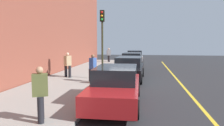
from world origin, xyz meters
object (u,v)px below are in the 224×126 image
parked_car_silver (135,57)px  pedestrian_olive_coat (40,92)px  parked_car_black (129,68)px  pedestrian_blue_coat (93,67)px  pedestrian_tan_coat (68,64)px  rolling_suitcase (93,78)px  traffic_light_pole (102,33)px  pedestrian_grey_coat (109,55)px  parked_car_red (116,86)px  parked_car_charcoal (132,61)px

parked_car_silver → pedestrian_olive_coat: size_ratio=2.69×
parked_car_black → pedestrian_blue_coat: bearing=-46.6°
pedestrian_tan_coat → rolling_suitcase: bearing=51.4°
pedestrian_blue_coat → traffic_light_pole: (-1.07, 0.36, 2.05)m
parked_car_black → rolling_suitcase: bearing=-39.4°
parked_car_black → rolling_suitcase: (2.27, -1.87, -0.30)m
traffic_light_pole → pedestrian_grey_coat: bearing=-172.4°
parked_car_silver → pedestrian_olive_coat: 19.49m
parked_car_black → traffic_light_pole: (0.81, -1.63, 2.31)m
parked_car_silver → pedestrian_tan_coat: (11.63, -3.91, 0.27)m
parked_car_black → parked_car_red: same height
pedestrian_tan_coat → pedestrian_grey_coat: 11.42m
parked_car_silver → parked_car_charcoal: size_ratio=1.02×
pedestrian_grey_coat → rolling_suitcase: (13.12, 1.31, -0.56)m
pedestrian_tan_coat → traffic_light_pole: traffic_light_pole is taller
rolling_suitcase → traffic_light_pole: bearing=170.8°
parked_car_black → traffic_light_pole: 2.94m
pedestrian_olive_coat → rolling_suitcase: 6.06m
parked_car_silver → pedestrian_blue_coat: size_ratio=2.70×
parked_car_black → parked_car_silver: bearing=-179.3°
parked_car_charcoal → parked_car_red: same height
pedestrian_grey_coat → pedestrian_olive_coat: (19.15, 1.18, 0.01)m
pedestrian_tan_coat → traffic_light_pole: bearing=83.6°
parked_car_charcoal → pedestrian_grey_coat: 6.31m
parked_car_red → pedestrian_olive_coat: size_ratio=2.92×
parked_car_black → traffic_light_pole: size_ratio=1.09×
pedestrian_blue_coat → pedestrian_tan_coat: bearing=-123.1°
parked_car_red → pedestrian_grey_coat: pedestrian_grey_coat is taller
pedestrian_tan_coat → pedestrian_blue_coat: (1.34, 2.06, -0.01)m
parked_car_charcoal → parked_car_red: (11.11, 0.03, 0.00)m
pedestrian_blue_coat → pedestrian_olive_coat: bearing=-0.1°
pedestrian_olive_coat → traffic_light_pole: (-7.50, 0.37, 2.05)m
pedestrian_grey_coat → parked_car_red: bearing=10.5°
parked_car_red → pedestrian_olive_coat: 3.17m
pedestrian_olive_coat → parked_car_black: bearing=166.4°
parked_car_silver → pedestrian_grey_coat: bearing=-85.3°
parked_car_charcoal → pedestrian_olive_coat: pedestrian_olive_coat is taller
parked_car_red → parked_car_charcoal: bearing=-179.8°
parked_car_black → rolling_suitcase: 2.96m
pedestrian_tan_coat → pedestrian_blue_coat: pedestrian_tan_coat is taller
parked_car_black → pedestrian_tan_coat: (0.53, -4.05, 0.27)m
parked_car_charcoal → pedestrian_tan_coat: size_ratio=2.62×
traffic_light_pole → pedestrian_blue_coat: bearing=-18.6°
pedestrian_grey_coat → traffic_light_pole: (11.66, 1.55, 2.05)m
pedestrian_olive_coat → traffic_light_pole: traffic_light_pole is taller
pedestrian_tan_coat → pedestrian_olive_coat: bearing=14.8°
pedestrian_tan_coat → pedestrian_blue_coat: bearing=56.9°
parked_car_red → pedestrian_grey_coat: (-16.63, -3.08, 0.26)m
parked_car_black → pedestrian_blue_coat: (1.88, -1.99, 0.26)m
parked_car_charcoal → pedestrian_blue_coat: size_ratio=2.66×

